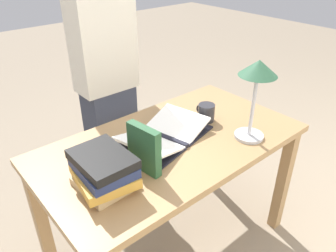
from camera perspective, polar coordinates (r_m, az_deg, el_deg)
name	(u,v)px	position (r m, az deg, el deg)	size (l,w,h in m)	color
ground_plane	(171,244)	(2.11, 0.53, -19.82)	(12.00, 12.00, 0.00)	gray
reading_desk	(172,158)	(1.67, 0.64, -5.58)	(1.32, 0.72, 0.74)	#937047
open_book	(164,135)	(1.62, -0.75, -1.57)	(0.53, 0.39, 0.07)	black
book_stack_tall	(104,170)	(1.32, -11.12, -7.60)	(0.25, 0.28, 0.15)	tan
book_standing_upright	(144,149)	(1.37, -4.18, -4.01)	(0.06, 0.17, 0.21)	#234C2D
reading_lamp	(257,78)	(1.55, 15.26, 8.01)	(0.18, 0.18, 0.40)	#ADADB2
coffee_mug	(206,113)	(1.78, 6.66, 2.34)	(0.09, 0.12, 0.10)	#28282D
pencil	(140,126)	(1.73, -4.98, -0.08)	(0.02, 0.16, 0.01)	gold
person_reader	(107,85)	(2.11, -10.56, 7.04)	(0.36, 0.21, 1.64)	#2D3342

